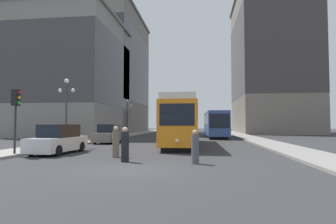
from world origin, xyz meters
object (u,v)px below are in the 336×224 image
Objects in this scene: pedestrian_crossing_far at (116,143)px; traffic_light_near_left at (16,104)px; parked_car_left_mid at (109,134)px; parked_car_left_near at (59,140)px; pedestrian_on_sidewalk at (125,146)px; lamp_post_left_near at (66,101)px; transit_bus at (215,123)px; pedestrian_crossing_near at (195,148)px; streetcar at (182,121)px; lamp_post_left_far at (127,112)px.

pedestrian_crossing_far is 0.47× the size of traffic_light_near_left.
traffic_light_near_left is (-1.68, -11.24, 2.15)m from parked_car_left_mid.
parked_car_left_near is at bearing -90.80° from parked_car_left_mid.
traffic_light_near_left is (-6.93, 1.51, 2.20)m from pedestrian_on_sidewalk.
lamp_post_left_near is (-0.22, 6.32, 0.70)m from traffic_light_near_left.
transit_bus is 26.43m from traffic_light_near_left.
transit_bus is 21.28m from lamp_post_left_near.
pedestrian_on_sidewalk reaches higher than pedestrian_crossing_near.
lamp_post_left_far reaches higher than streetcar.
pedestrian_on_sidewalk is at bearing -102.13° from streetcar.
transit_bus is 13.05m from lamp_post_left_far.
lamp_post_left_near reaches higher than streetcar.
traffic_light_near_left is at bearing -99.31° from parked_car_left_mid.
pedestrian_on_sidewalk is (-2.09, -10.62, -1.31)m from streetcar.
pedestrian_crossing_far is (4.25, -1.58, -0.04)m from parked_car_left_near.
parked_car_left_mid is 6.00m from lamp_post_left_near.
pedestrian_crossing_far is at bearing -75.90° from lamp_post_left_far.
pedestrian_crossing_near is at bearing -19.66° from parked_car_left_near.
transit_bus reaches higher than parked_car_left_mid.
parked_car_left_near is 2.70× the size of pedestrian_on_sidewalk.
pedestrian_crossing_near is at bearing -37.31° from lamp_post_left_near.
traffic_light_near_left is at bearing -89.49° from lamp_post_left_far.
parked_car_left_mid reaches higher than pedestrian_crossing_far.
pedestrian_crossing_far is (-6.70, -23.02, -1.14)m from transit_bus.
streetcar is 1.14× the size of transit_bus.
pedestrian_on_sidewalk is (-3.42, 0.23, 0.06)m from pedestrian_crossing_near.
traffic_light_near_left is at bearing 77.93° from pedestrian_on_sidewalk.
pedestrian_crossing_far is at bearing -107.95° from transit_bus.
transit_bus is 16.24m from parked_car_left_mid.
traffic_light_near_left reaches higher than pedestrian_crossing_near.
lamp_post_left_far is (-12.85, 1.47, 1.74)m from transit_bus.
parked_car_left_near is 4.53m from pedestrian_crossing_far.
lamp_post_left_far reaches higher than pedestrian_crossing_far.
traffic_light_near_left is at bearing -120.31° from transit_bus.
transit_bus reaches higher than parked_car_left_near.
pedestrian_on_sidewalk is at bearing -12.28° from traffic_light_near_left.
pedestrian_on_sidewalk is at bearing -54.34° from pedestrian_crossing_near.
parked_car_left_mid reaches higher than pedestrian_crossing_near.
pedestrian_crossing_far is at bearing -110.06° from streetcar.
transit_bus is 2.58× the size of parked_car_left_near.
transit_bus is at bearing 74.64° from streetcar.
lamp_post_left_far reaches higher than parked_car_left_near.
streetcar is 2.52× the size of lamp_post_left_far.
pedestrian_on_sidewalk is 10.99m from lamp_post_left_near.
parked_car_left_near is 0.85× the size of lamp_post_left_near.
streetcar is 7.84× the size of pedestrian_crossing_far.
pedestrian_on_sidewalk is at bearing -74.71° from lamp_post_left_far.
transit_bus is 7.49× the size of pedestrian_crossing_near.
streetcar is 8.56× the size of pedestrian_crossing_near.
lamp_post_left_far is at bearing 90.00° from lamp_post_left_near.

